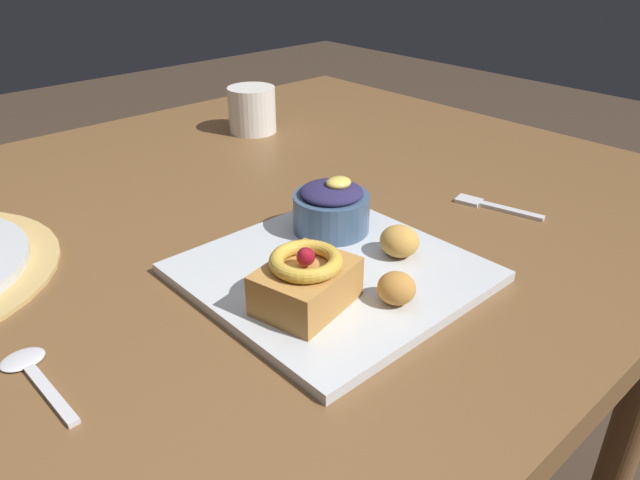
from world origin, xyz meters
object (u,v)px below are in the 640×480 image
Objects in this scene: cake_slice at (306,281)px; fork at (492,206)px; coffee_mug at (252,110)px; spoon at (34,374)px; fritter_middle at (399,241)px; berry_ramekin at (331,208)px; front_plate at (332,272)px; fritter_front at (396,288)px.

fork is at bearing 2.43° from cake_slice.
fork is 1.40× the size of coffee_mug.
cake_slice is at bearing -112.61° from spoon.
fork is 0.51m from coffee_mug.
coffee_mug is (-0.04, 0.51, 0.04)m from fork.
fritter_middle is at bearing 1.24° from cake_slice.
berry_ramekin is 0.46m from coffee_mug.
front_plate is at bearing 73.18° from fork.
coffee_mug is at bearing 66.43° from fritter_front.
cake_slice reaches higher than fritter_middle.
fork is (0.36, 0.02, -0.04)m from cake_slice.
berry_ramekin is 0.25m from fork.
fork is 0.61m from spoon.
fork is (0.23, -0.09, -0.04)m from berry_ramekin.
berry_ramekin reaches higher than fritter_front.
cake_slice is (-0.07, -0.03, 0.03)m from front_plate.
front_plate is 2.30× the size of spoon.
fritter_front is (-0.06, -0.16, -0.01)m from berry_ramekin.
fritter_front reaches higher than front_plate.
fritter_front is 0.86× the size of fritter_middle.
fork and spoon have the same top height.
spoon is 1.42× the size of coffee_mug.
front_plate is 2.32× the size of fork.
front_plate reaches higher than fork.
spoon is at bearing 153.97° from fritter_front.
spoon is at bearing 158.86° from cake_slice.
cake_slice is 2.42× the size of fritter_middle.
cake_slice is 0.89× the size of spoon.
berry_ramekin is at bearing -89.90° from spoon.
fritter_middle is (0.08, -0.03, 0.02)m from front_plate.
fritter_middle is at bearing -21.83° from front_plate.
fritter_front is 0.30m from fork.
front_plate is 6.22× the size of fritter_middle.
fritter_front is at bearing -117.51° from spoon.
front_plate is at bearing -117.60° from coffee_mug.
spoon is (-0.39, 0.09, -0.03)m from fritter_middle.
front_plate is 3.03× the size of berry_ramekin.
fritter_front is 0.45× the size of coffee_mug.
fork is (0.30, -0.02, -0.00)m from front_plate.
spoon is (-0.31, 0.06, -0.00)m from front_plate.
coffee_mug is (0.32, 0.52, 0.00)m from cake_slice.
front_plate is 7.26× the size of fritter_front.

